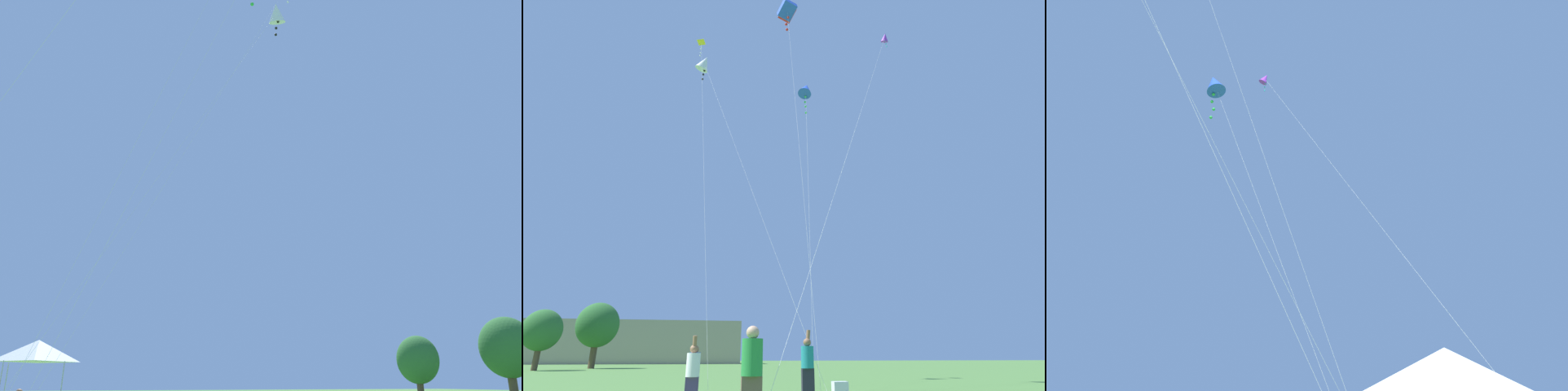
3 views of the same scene
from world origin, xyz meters
TOP-DOWN VIEW (x-y plane):
  - tree_far_left at (-10.22, 37.26)m, footprint 4.52×4.07m
  - tree_near_right at (-13.55, 31.05)m, footprint 3.59×3.23m
  - festival_tent at (-7.66, 2.72)m, footprint 3.12×3.12m
  - kite_white_diamond_4 at (0.38, 13.24)m, footprint 6.49×12.28m

SIDE VIEW (x-z plane):
  - festival_tent at x=-7.66m, z-range 1.40..5.30m
  - tree_near_right at x=-13.55m, z-range 0.79..6.20m
  - tree_far_left at x=-10.22m, z-range 1.00..7.82m
  - kite_white_diamond_4 at x=0.38m, z-range 10.57..33.30m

